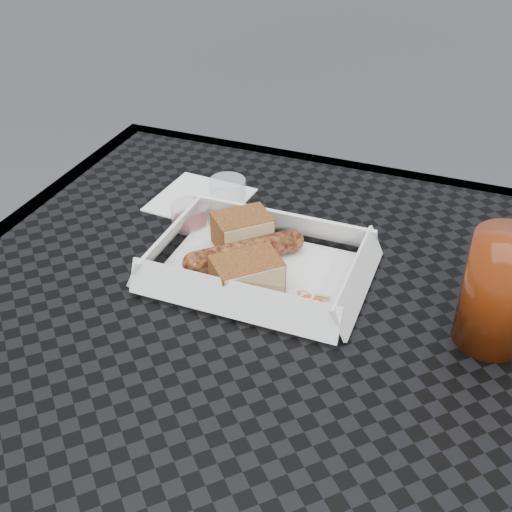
% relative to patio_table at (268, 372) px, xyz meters
% --- Properties ---
extents(patio_table, '(0.80, 0.80, 0.74)m').
position_rel_patio_table_xyz_m(patio_table, '(0.00, 0.00, 0.00)').
color(patio_table, black).
rests_on(patio_table, ground).
extents(food_tray, '(0.22, 0.15, 0.00)m').
position_rel_patio_table_xyz_m(food_tray, '(-0.04, 0.08, 0.08)').
color(food_tray, white).
rests_on(food_tray, patio_table).
extents(bratwurst, '(0.12, 0.11, 0.03)m').
position_rel_patio_table_xyz_m(bratwurst, '(-0.06, 0.09, 0.09)').
color(bratwurst, brown).
rests_on(bratwurst, food_tray).
extents(bread_near, '(0.08, 0.08, 0.04)m').
position_rel_patio_table_xyz_m(bread_near, '(-0.08, 0.12, 0.10)').
color(bread_near, brown).
rests_on(bread_near, food_tray).
extents(bread_far, '(0.09, 0.09, 0.04)m').
position_rel_patio_table_xyz_m(bread_far, '(-0.04, 0.04, 0.10)').
color(bread_far, brown).
rests_on(bread_far, food_tray).
extents(veg_garnish, '(0.03, 0.03, 0.00)m').
position_rel_patio_table_xyz_m(veg_garnish, '(0.03, 0.04, 0.08)').
color(veg_garnish, '#D95409').
rests_on(veg_garnish, food_tray).
extents(napkin, '(0.13, 0.13, 0.00)m').
position_rel_patio_table_xyz_m(napkin, '(-0.18, 0.21, 0.08)').
color(napkin, white).
rests_on(napkin, patio_table).
extents(condiment_cup_sauce, '(0.05, 0.05, 0.03)m').
position_rel_patio_table_xyz_m(condiment_cup_sauce, '(-0.16, 0.14, 0.09)').
color(condiment_cup_sauce, maroon).
rests_on(condiment_cup_sauce, patio_table).
extents(condiment_cup_empty, '(0.05, 0.05, 0.03)m').
position_rel_patio_table_xyz_m(condiment_cup_empty, '(-0.14, 0.22, 0.09)').
color(condiment_cup_empty, silver).
rests_on(condiment_cup_empty, patio_table).
extents(drink_glass, '(0.07, 0.07, 0.12)m').
position_rel_patio_table_xyz_m(drink_glass, '(0.22, 0.06, 0.14)').
color(drink_glass, '#5B1E07').
rests_on(drink_glass, patio_table).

